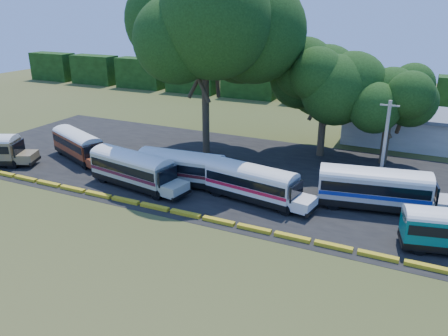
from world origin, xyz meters
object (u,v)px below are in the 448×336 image
at_px(bus_cream_west, 133,167).
at_px(tree_west, 204,28).
at_px(bus_red, 78,143).
at_px(bus_white_red, 253,181).

xyz_separation_m(bus_cream_west, tree_west, (1.47, 11.87, 11.85)).
bearing_deg(bus_red, bus_cream_west, 2.55).
height_order(bus_red, bus_cream_west, bus_cream_west).
distance_m(bus_red, bus_cream_west, 10.96).
height_order(bus_cream_west, tree_west, tree_west).
xyz_separation_m(bus_red, tree_west, (11.73, 7.99, 11.98)).
xyz_separation_m(bus_red, bus_white_red, (21.53, -2.06, 0.04)).
relative_size(bus_cream_west, bus_white_red, 1.05).
xyz_separation_m(bus_white_red, tree_west, (-9.80, 10.05, 11.93)).
bearing_deg(tree_west, bus_cream_west, -97.08).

